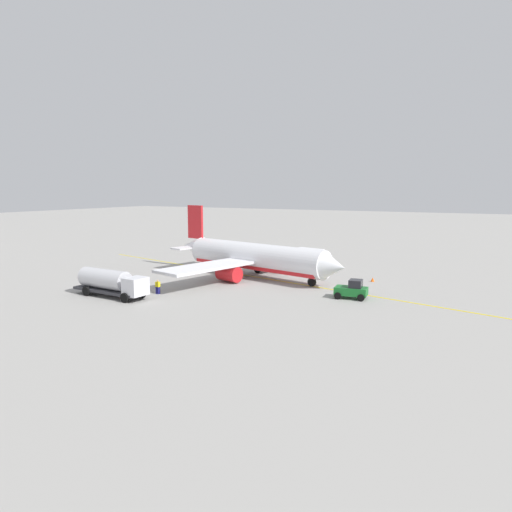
{
  "coord_description": "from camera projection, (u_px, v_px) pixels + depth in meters",
  "views": [
    {
      "loc": [
        31.36,
        -57.61,
        12.43
      ],
      "look_at": [
        0.0,
        0.0,
        3.0
      ],
      "focal_mm": 33.1,
      "sensor_mm": 36.0,
      "label": 1
    }
  ],
  "objects": [
    {
      "name": "ground_plane",
      "position": [
        256.0,
        277.0,
        66.7
      ],
      "size": [
        400.0,
        400.0,
        0.0
      ],
      "primitive_type": "plane",
      "color": "#9E9B96"
    },
    {
      "name": "airplane",
      "position": [
        254.0,
        258.0,
        66.62
      ],
      "size": [
        29.98,
        30.9,
        9.8
      ],
      "color": "white",
      "rests_on": "ground"
    },
    {
      "name": "fuel_tanker",
      "position": [
        111.0,
        282.0,
        54.34
      ],
      "size": [
        10.28,
        3.27,
        3.15
      ],
      "color": "#2D2D33",
      "rests_on": "ground"
    },
    {
      "name": "pushback_tug",
      "position": [
        352.0,
        290.0,
        53.56
      ],
      "size": [
        3.81,
        2.67,
        2.2
      ],
      "color": "#196B28",
      "rests_on": "ground"
    },
    {
      "name": "refueling_worker",
      "position": [
        158.0,
        287.0,
        55.95
      ],
      "size": [
        0.54,
        0.39,
        1.71
      ],
      "color": "navy",
      "rests_on": "ground"
    },
    {
      "name": "safety_cone_nose",
      "position": [
        373.0,
        279.0,
        63.37
      ],
      "size": [
        0.52,
        0.52,
        0.57
      ],
      "primitive_type": "cone",
      "color": "#F2590F",
      "rests_on": "ground"
    },
    {
      "name": "taxi_line_marking",
      "position": [
        256.0,
        277.0,
        66.69
      ],
      "size": [
        68.12,
        16.04,
        0.01
      ],
      "primitive_type": "cube",
      "rotation": [
        0.0,
        0.0,
        -0.23
      ],
      "color": "yellow",
      "rests_on": "ground"
    }
  ]
}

